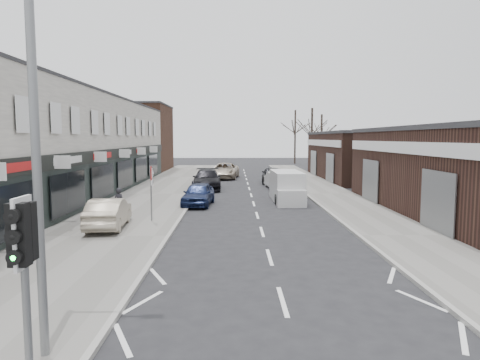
{
  "coord_description": "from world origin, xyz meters",
  "views": [
    {
      "loc": [
        -1.21,
        -8.37,
        4.09
      ],
      "look_at": [
        -1.01,
        6.77,
        2.6
      ],
      "focal_mm": 32.0,
      "sensor_mm": 36.0,
      "label": 1
    }
  ],
  "objects_px": {
    "street_lamp": "(44,108)",
    "parked_car_left_a": "(198,194)",
    "traffic_light": "(23,250)",
    "parked_car_right_a": "(276,180)",
    "parked_car_right_b": "(272,175)",
    "parked_car_left_c": "(225,171)",
    "warning_sign": "(152,178)",
    "sedan_on_pavement": "(109,213)",
    "parked_car_left_b": "(207,179)",
    "white_van": "(287,187)",
    "pedestrian": "(119,203)"
  },
  "relations": [
    {
      "from": "street_lamp",
      "to": "parked_car_left_a",
      "type": "distance_m",
      "value": 18.68
    },
    {
      "from": "traffic_light",
      "to": "parked_car_left_a",
      "type": "xyz_separation_m",
      "value": [
        1.0,
        19.44,
        -1.72
      ]
    },
    {
      "from": "parked_car_right_a",
      "to": "parked_car_right_b",
      "type": "bearing_deg",
      "value": -94.73
    },
    {
      "from": "traffic_light",
      "to": "parked_car_left_c",
      "type": "bearing_deg",
      "value": 86.58
    },
    {
      "from": "warning_sign",
      "to": "parked_car_left_a",
      "type": "relative_size",
      "value": 0.67
    },
    {
      "from": "sedan_on_pavement",
      "to": "parked_car_left_b",
      "type": "distance_m",
      "value": 15.57
    },
    {
      "from": "sedan_on_pavement",
      "to": "parked_car_right_b",
      "type": "xyz_separation_m",
      "value": [
        8.98,
        19.7,
        -0.02
      ]
    },
    {
      "from": "white_van",
      "to": "sedan_on_pavement",
      "type": "distance_m",
      "value": 12.41
    },
    {
      "from": "warning_sign",
      "to": "traffic_light",
      "type": "bearing_deg",
      "value": -86.9
    },
    {
      "from": "parked_car_right_b",
      "to": "white_van",
      "type": "bearing_deg",
      "value": 93.04
    },
    {
      "from": "traffic_light",
      "to": "parked_car_right_b",
      "type": "height_order",
      "value": "traffic_light"
    },
    {
      "from": "white_van",
      "to": "parked_car_left_b",
      "type": "height_order",
      "value": "white_van"
    },
    {
      "from": "warning_sign",
      "to": "sedan_on_pavement",
      "type": "bearing_deg",
      "value": -135.5
    },
    {
      "from": "white_van",
      "to": "parked_car_right_a",
      "type": "bearing_deg",
      "value": 88.31
    },
    {
      "from": "sedan_on_pavement",
      "to": "parked_car_right_a",
      "type": "height_order",
      "value": "sedan_on_pavement"
    },
    {
      "from": "warning_sign",
      "to": "parked_car_right_a",
      "type": "height_order",
      "value": "warning_sign"
    },
    {
      "from": "sedan_on_pavement",
      "to": "parked_car_left_c",
      "type": "distance_m",
      "value": 24.81
    },
    {
      "from": "white_van",
      "to": "parked_car_right_b",
      "type": "xyz_separation_m",
      "value": [
        0.01,
        11.13,
        -0.15
      ]
    },
    {
      "from": "parked_car_left_b",
      "to": "parked_car_left_c",
      "type": "distance_m",
      "value": 9.26
    },
    {
      "from": "pedestrian",
      "to": "parked_car_left_a",
      "type": "height_order",
      "value": "pedestrian"
    },
    {
      "from": "sedan_on_pavement",
      "to": "street_lamp",
      "type": "bearing_deg",
      "value": 96.43
    },
    {
      "from": "traffic_light",
      "to": "parked_car_right_b",
      "type": "relative_size",
      "value": 0.69
    },
    {
      "from": "warning_sign",
      "to": "parked_car_right_b",
      "type": "bearing_deg",
      "value": 67.87
    },
    {
      "from": "pedestrian",
      "to": "parked_car_left_a",
      "type": "distance_m",
      "value": 5.91
    },
    {
      "from": "traffic_light",
      "to": "parked_car_left_b",
      "type": "xyz_separation_m",
      "value": [
        1.0,
        27.62,
        -1.62
      ]
    },
    {
      "from": "parked_car_left_a",
      "to": "parked_car_right_b",
      "type": "xyz_separation_m",
      "value": [
        5.6,
        12.67,
        0.07
      ]
    },
    {
      "from": "traffic_light",
      "to": "parked_car_left_c",
      "type": "distance_m",
      "value": 36.9
    },
    {
      "from": "pedestrian",
      "to": "parked_car_left_c",
      "type": "distance_m",
      "value": 22.61
    },
    {
      "from": "pedestrian",
      "to": "parked_car_left_c",
      "type": "relative_size",
      "value": 0.27
    },
    {
      "from": "traffic_light",
      "to": "street_lamp",
      "type": "height_order",
      "value": "street_lamp"
    },
    {
      "from": "white_van",
      "to": "parked_car_left_a",
      "type": "relative_size",
      "value": 1.24
    },
    {
      "from": "parked_car_right_a",
      "to": "white_van",
      "type": "bearing_deg",
      "value": 85.19
    },
    {
      "from": "sedan_on_pavement",
      "to": "parked_car_left_a",
      "type": "bearing_deg",
      "value": -120.71
    },
    {
      "from": "parked_car_right_a",
      "to": "street_lamp",
      "type": "bearing_deg",
      "value": 71.32
    },
    {
      "from": "parked_car_left_a",
      "to": "parked_car_left_b",
      "type": "height_order",
      "value": "parked_car_left_b"
    },
    {
      "from": "traffic_light",
      "to": "pedestrian",
      "type": "bearing_deg",
      "value": 99.74
    },
    {
      "from": "pedestrian",
      "to": "parked_car_left_c",
      "type": "bearing_deg",
      "value": -80.26
    },
    {
      "from": "parked_car_left_a",
      "to": "warning_sign",
      "type": "bearing_deg",
      "value": -102.81
    },
    {
      "from": "sedan_on_pavement",
      "to": "parked_car_left_a",
      "type": "distance_m",
      "value": 7.79
    },
    {
      "from": "street_lamp",
      "to": "parked_car_right_a",
      "type": "relative_size",
      "value": 1.91
    },
    {
      "from": "warning_sign",
      "to": "parked_car_left_b",
      "type": "xyz_separation_m",
      "value": [
        1.76,
        13.6,
        -1.41
      ]
    },
    {
      "from": "traffic_light",
      "to": "parked_car_right_a",
      "type": "bearing_deg",
      "value": 76.87
    },
    {
      "from": "street_lamp",
      "to": "white_van",
      "type": "distance_m",
      "value": 21.21
    },
    {
      "from": "parked_car_left_a",
      "to": "parked_car_left_c",
      "type": "height_order",
      "value": "parked_car_left_c"
    },
    {
      "from": "traffic_light",
      "to": "warning_sign",
      "type": "bearing_deg",
      "value": 93.1
    },
    {
      "from": "warning_sign",
      "to": "parked_car_left_a",
      "type": "xyz_separation_m",
      "value": [
        1.76,
        5.42,
        -1.51
      ]
    },
    {
      "from": "sedan_on_pavement",
      "to": "parked_car_right_a",
      "type": "relative_size",
      "value": 0.96
    },
    {
      "from": "parked_car_left_c",
      "to": "parked_car_right_b",
      "type": "height_order",
      "value": "parked_car_left_c"
    },
    {
      "from": "street_lamp",
      "to": "parked_car_right_b",
      "type": "distance_m",
      "value": 31.86
    },
    {
      "from": "traffic_light",
      "to": "parked_car_left_a",
      "type": "bearing_deg",
      "value": 87.06
    }
  ]
}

